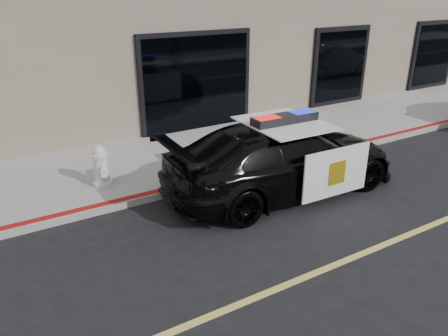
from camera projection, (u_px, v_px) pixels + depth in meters
ground at (426, 228)px, 7.85m from camera, size 120.00×120.00×0.00m
sidewalk_n at (259, 140)px, 11.98m from camera, size 60.00×3.50×0.15m
police_car at (283, 158)px, 8.98m from camera, size 2.49×5.21×1.67m
fire_hydrant at (101, 167)px, 9.00m from camera, size 0.40×0.55×0.88m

